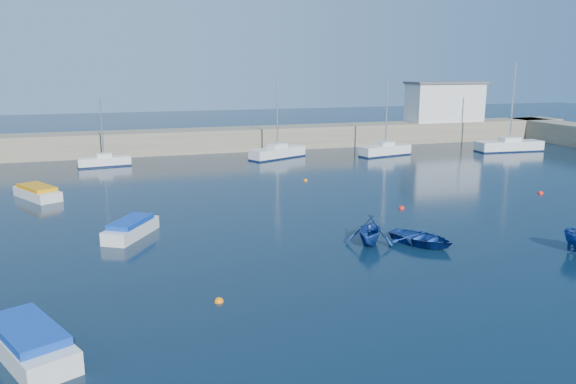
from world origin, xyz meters
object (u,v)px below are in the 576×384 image
object	(u,v)px
sailboat_5	(104,161)
sailboat_8	(509,146)
harbor_office	(445,103)
sailboat_6	(277,152)
sailboat_7	(385,150)
motorboat_0	(28,341)
motorboat_2	(37,192)
dinghy_center	(422,238)
motorboat_1	(131,228)
dinghy_left	(370,230)

from	to	relation	value
sailboat_5	sailboat_8	size ratio (longest dim) A/B	0.66
harbor_office	sailboat_6	distance (m)	27.23
sailboat_7	motorboat_0	size ratio (longest dim) A/B	1.56
sailboat_7	sailboat_8	distance (m)	15.70
harbor_office	sailboat_5	xyz separation A→B (m)	(-43.89, -7.38, -4.57)
motorboat_2	dinghy_center	distance (m)	28.95
harbor_office	sailboat_7	world-z (taller)	sailboat_7
sailboat_5	motorboat_0	xyz separation A→B (m)	(-2.50, -39.04, -0.01)
motorboat_1	motorboat_2	world-z (taller)	motorboat_1
sailboat_6	dinghy_left	distance (m)	31.27
harbor_office	sailboat_6	size ratio (longest dim) A/B	1.12
harbor_office	motorboat_0	bearing A→B (deg)	-134.98
dinghy_left	dinghy_center	bearing A→B (deg)	9.68
sailboat_6	motorboat_0	xyz separation A→B (m)	(-20.63, -38.82, -0.11)
motorboat_2	dinghy_left	distance (m)	26.26
sailboat_5	motorboat_0	world-z (taller)	sailboat_5
dinghy_center	sailboat_7	bearing A→B (deg)	35.41
motorboat_1	dinghy_center	world-z (taller)	motorboat_1
sailboat_6	motorboat_2	bearing A→B (deg)	93.54
sailboat_7	dinghy_left	distance (m)	33.19
sailboat_6	sailboat_7	xyz separation A→B (m)	(12.13, -1.96, -0.01)
sailboat_5	dinghy_left	distance (m)	34.34
sailboat_8	harbor_office	bearing A→B (deg)	14.81
sailboat_6	sailboat_8	distance (m)	27.97
dinghy_left	motorboat_0	bearing A→B (deg)	-124.69
harbor_office	sailboat_8	xyz separation A→B (m)	(2.01, -10.97, -4.43)
sailboat_8	sailboat_6	bearing A→B (deg)	87.50
motorboat_0	harbor_office	bearing A→B (deg)	19.78
dinghy_center	dinghy_left	size ratio (longest dim) A/B	1.20
harbor_office	motorboat_2	xyz separation A→B (m)	(-48.75, -20.61, -4.63)
sailboat_7	motorboat_0	xyz separation A→B (m)	(-32.76, -36.87, -0.10)
sailboat_6	motorboat_1	world-z (taller)	sailboat_6
sailboat_7	dinghy_left	bearing A→B (deg)	138.46
sailboat_5	motorboat_2	distance (m)	14.10
motorboat_0	sailboat_6	bearing A→B (deg)	36.78
motorboat_1	motorboat_2	size ratio (longest dim) A/B	0.88
dinghy_left	sailboat_5	bearing A→B (deg)	144.88
dinghy_left	sailboat_6	bearing A→B (deg)	113.24
sailboat_7	motorboat_1	size ratio (longest dim) A/B	1.87
harbor_office	dinghy_left	size ratio (longest dim) A/B	3.21
motorboat_1	dinghy_left	bearing A→B (deg)	7.42
harbor_office	motorboat_1	distance (m)	53.91
sailboat_7	motorboat_1	xyz separation A→B (m)	(-28.76, -23.44, -0.13)
motorboat_2	dinghy_center	world-z (taller)	motorboat_2
sailboat_7	dinghy_left	world-z (taller)	sailboat_7
motorboat_0	dinghy_center	bearing A→B (deg)	-6.05
harbor_office	motorboat_0	xyz separation A→B (m)	(-46.39, -46.42, -4.57)
sailboat_7	motorboat_1	bearing A→B (deg)	116.48
sailboat_6	dinghy_left	bearing A→B (deg)	146.90
sailboat_5	sailboat_8	distance (m)	46.04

